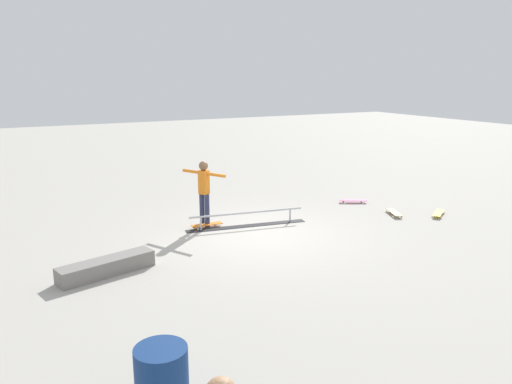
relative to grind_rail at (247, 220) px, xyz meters
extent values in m
plane|color=#ADA89E|center=(0.15, 0.79, -0.16)|extent=(60.00, 60.00, 0.00)
cube|color=black|center=(0.00, 0.00, -0.16)|extent=(3.13, 0.76, 0.01)
cylinder|color=#B7B7BC|center=(-1.17, 0.20, 0.01)|extent=(0.04, 0.04, 0.35)
cylinder|color=#B7B7BC|center=(1.17, -0.20, 0.01)|extent=(0.04, 0.04, 0.35)
cylinder|color=#B7B7BC|center=(0.00, 0.00, 0.19)|extent=(2.94, 0.54, 0.05)
cube|color=gray|center=(3.82, 1.53, -0.01)|extent=(1.93, 0.88, 0.31)
cylinder|color=#2D3351|center=(0.98, -0.57, 0.26)|extent=(0.17, 0.17, 0.85)
cylinder|color=#2D3351|center=(0.91, -0.42, 0.26)|extent=(0.17, 0.17, 0.85)
cube|color=orange|center=(0.95, -0.50, 0.98)|extent=(0.27, 0.29, 0.60)
sphere|color=brown|center=(0.95, -0.50, 1.40)|extent=(0.23, 0.23, 0.23)
cylinder|color=orange|center=(1.13, -0.85, 1.21)|extent=(0.33, 0.54, 0.08)
cylinder|color=orange|center=(0.76, -0.15, 1.21)|extent=(0.33, 0.54, 0.08)
cube|color=orange|center=(0.94, -0.37, -0.08)|extent=(0.81, 0.23, 0.02)
cylinder|color=white|center=(0.67, -0.48, -0.14)|extent=(0.05, 0.03, 0.05)
cylinder|color=white|center=(0.67, -0.25, -0.14)|extent=(0.05, 0.03, 0.05)
cylinder|color=white|center=(1.21, -0.50, -0.14)|extent=(0.05, 0.03, 0.05)
cylinder|color=white|center=(1.22, -0.27, -0.14)|extent=(0.05, 0.03, 0.05)
cube|color=yellow|center=(-5.08, 1.60, -0.08)|extent=(0.78, 0.61, 0.02)
cylinder|color=white|center=(-5.24, 1.35, -0.14)|extent=(0.06, 0.05, 0.05)
cylinder|color=white|center=(-5.37, 1.55, -0.14)|extent=(0.06, 0.05, 0.05)
cylinder|color=white|center=(-4.79, 1.66, -0.14)|extent=(0.06, 0.05, 0.05)
cylinder|color=white|center=(-4.91, 1.85, -0.14)|extent=(0.06, 0.05, 0.05)
cube|color=#E05993|center=(-3.91, -0.61, -0.08)|extent=(0.80, 0.56, 0.02)
cylinder|color=white|center=(-4.20, -0.58, -0.14)|extent=(0.06, 0.05, 0.05)
cylinder|color=white|center=(-4.09, -0.38, -0.14)|extent=(0.06, 0.05, 0.05)
cylinder|color=white|center=(-3.72, -0.84, -0.14)|extent=(0.06, 0.05, 0.05)
cylinder|color=white|center=(-3.61, -0.64, -0.14)|extent=(0.06, 0.05, 0.05)
cube|color=tan|center=(-4.04, 0.98, -0.08)|extent=(0.49, 0.82, 0.02)
cylinder|color=white|center=(-4.05, 1.27, -0.14)|extent=(0.05, 0.06, 0.05)
cylinder|color=white|center=(-3.83, 1.19, -0.14)|extent=(0.05, 0.06, 0.05)
cylinder|color=white|center=(-4.25, 0.77, -0.14)|extent=(0.05, 0.06, 0.05)
cylinder|color=white|center=(-4.04, 0.68, -0.14)|extent=(0.05, 0.06, 0.05)
cylinder|color=navy|center=(4.11, 6.00, 0.25)|extent=(0.60, 0.60, 0.84)
camera|label=1|loc=(5.49, 10.85, 3.61)|focal=34.95mm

